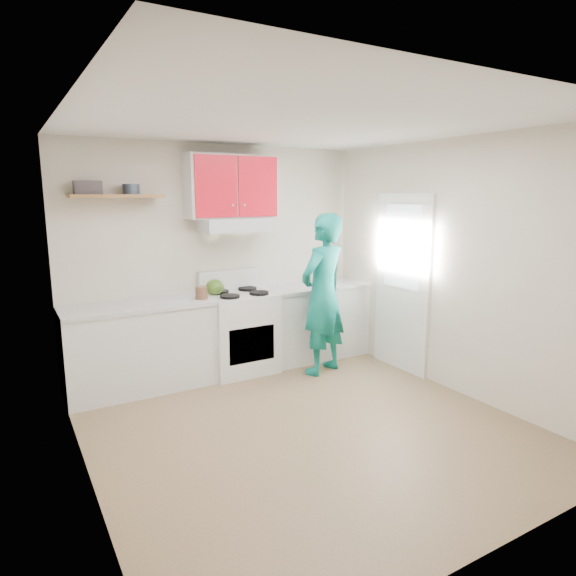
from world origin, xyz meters
TOP-DOWN VIEW (x-y plane):
  - floor at (0.00, 0.00)m, footprint 3.80×3.80m
  - ceiling at (0.00, 0.00)m, footprint 3.60×3.80m
  - back_wall at (0.00, 1.90)m, footprint 3.60×0.04m
  - front_wall at (0.00, -1.90)m, footprint 3.60×0.04m
  - left_wall at (-1.80, 0.00)m, footprint 0.04×3.80m
  - right_wall at (1.80, 0.00)m, footprint 0.04×3.80m
  - door at (1.78, 0.70)m, footprint 0.05×0.85m
  - door_glass at (1.75, 0.70)m, footprint 0.01×0.55m
  - counter_left at (-1.04, 1.60)m, footprint 1.52×0.60m
  - counter_right at (1.14, 1.60)m, footprint 1.32×0.60m
  - stove at (0.10, 1.57)m, footprint 0.76×0.65m
  - range_hood at (0.10, 1.68)m, footprint 0.76×0.44m
  - upper_cabinets at (0.10, 1.73)m, footprint 1.02×0.33m
  - shelf at (-1.15, 1.75)m, footprint 0.90×0.30m
  - books at (-1.42, 1.76)m, footprint 0.26×0.19m
  - tin at (-1.00, 1.77)m, footprint 0.21×0.21m
  - kettle at (-0.16, 1.66)m, footprint 0.25×0.25m
  - crock at (-0.38, 1.51)m, footprint 0.14×0.14m
  - cutting_board at (0.96, 1.55)m, footprint 0.33×0.24m
  - silicone_mat at (1.57, 1.61)m, footprint 0.30×0.26m
  - person at (0.91, 1.06)m, footprint 0.78×0.64m

SIDE VIEW (x-z plane):
  - floor at x=0.00m, z-range 0.00..0.00m
  - counter_left at x=-1.04m, z-range 0.00..0.90m
  - counter_right at x=1.14m, z-range 0.00..0.90m
  - stove at x=0.10m, z-range 0.00..0.92m
  - silicone_mat at x=1.57m, z-range 0.90..0.91m
  - cutting_board at x=0.96m, z-range 0.90..0.92m
  - person at x=0.91m, z-range 0.00..1.83m
  - crock at x=-0.38m, z-range 0.90..1.06m
  - kettle at x=-0.16m, z-range 0.92..1.09m
  - door at x=1.78m, z-range 0.00..2.05m
  - back_wall at x=0.00m, z-range 0.00..2.60m
  - front_wall at x=0.00m, z-range 0.00..2.60m
  - left_wall at x=-1.80m, z-range 0.00..2.60m
  - right_wall at x=1.80m, z-range 0.00..2.60m
  - door_glass at x=1.75m, z-range 0.98..1.92m
  - range_hood at x=0.10m, z-range 1.62..1.77m
  - shelf at x=-1.15m, z-range 2.00..2.04m
  - tin at x=-1.00m, z-range 2.04..2.14m
  - books at x=-1.42m, z-range 2.04..2.17m
  - upper_cabinets at x=0.10m, z-range 1.77..2.47m
  - ceiling at x=0.00m, z-range 2.58..2.62m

